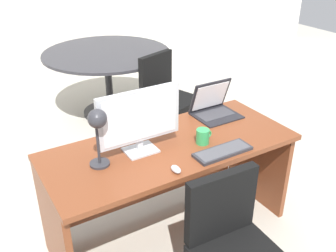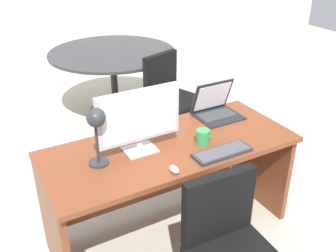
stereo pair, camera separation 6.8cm
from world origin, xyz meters
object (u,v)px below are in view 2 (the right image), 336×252
object	(u,v)px
monitor	(139,118)
laptop	(215,105)
desk	(167,169)
keyboard	(222,152)
desk_lamp	(96,125)
coffee_mug	(203,137)
mouse	(174,169)
meeting_chair_near	(172,106)
meeting_table	(113,66)

from	to	relation	value
monitor	laptop	xyz separation A→B (m)	(0.72, 0.21, -0.15)
desk	keyboard	bearing A→B (deg)	-53.90
desk	desk_lamp	size ratio (longest dim) A/B	4.43
coffee_mug	desk_lamp	bearing A→B (deg)	173.15
mouse	coffee_mug	world-z (taller)	coffee_mug
desk	meeting_chair_near	world-z (taller)	meeting_chair_near
keyboard	mouse	world-z (taller)	mouse
meeting_table	keyboard	bearing A→B (deg)	-95.23
laptop	desk_lamp	world-z (taller)	desk_lamp
monitor	keyboard	world-z (taller)	monitor
desk	mouse	size ratio (longest dim) A/B	20.43
keyboard	mouse	size ratio (longest dim) A/B	4.73
mouse	desk_lamp	xyz separation A→B (m)	(-0.35, 0.27, 0.25)
desk	monitor	distance (m)	0.49
desk_lamp	coffee_mug	xyz separation A→B (m)	(0.67, -0.08, -0.22)
desk	coffee_mug	bearing A→B (deg)	-36.40
monitor	desk_lamp	bearing A→B (deg)	-172.19
desk	monitor	xyz separation A→B (m)	(-0.21, -0.02, 0.45)
laptop	coffee_mug	size ratio (longest dim) A/B	2.83
mouse	meeting_chair_near	xyz separation A→B (m)	(0.86, 1.52, -0.40)
desk	coffee_mug	xyz separation A→B (m)	(0.19, -0.14, 0.27)
mouse	monitor	bearing A→B (deg)	102.32
desk	meeting_chair_near	size ratio (longest dim) A/B	1.90
desk_lamp	coffee_mug	size ratio (longest dim) A/B	3.30
desk	monitor	bearing A→B (deg)	-174.48
monitor	laptop	world-z (taller)	monitor
desk	desk_lamp	bearing A→B (deg)	-173.16
desk_lamp	coffee_mug	distance (m)	0.71
desk_lamp	meeting_table	distance (m)	2.33
desk_lamp	meeting_chair_near	distance (m)	1.86
desk	meeting_table	xyz separation A→B (m)	(0.44, 2.04, 0.06)
laptop	meeting_table	xyz separation A→B (m)	(-0.07, 1.85, -0.24)
monitor	mouse	xyz separation A→B (m)	(0.07, -0.31, -0.21)
laptop	coffee_mug	bearing A→B (deg)	-134.73
keyboard	meeting_chair_near	bearing A→B (deg)	71.47
desk_lamp	meeting_chair_near	xyz separation A→B (m)	(1.21, 1.25, -0.65)
laptop	meeting_chair_near	distance (m)	1.12
meeting_table	meeting_chair_near	distance (m)	0.92
monitor	keyboard	bearing A→B (deg)	-33.72
desk	laptop	bearing A→B (deg)	20.01
keyboard	desk_lamp	size ratio (longest dim) A/B	1.03
mouse	meeting_table	bearing A→B (deg)	76.35
keyboard	meeting_table	xyz separation A→B (m)	(0.21, 2.34, -0.17)
desk	laptop	distance (m)	0.62
mouse	meeting_table	world-z (taller)	mouse
keyboard	laptop	bearing A→B (deg)	59.65
mouse	desk	bearing A→B (deg)	67.43
laptop	keyboard	bearing A→B (deg)	-120.35
laptop	keyboard	xyz separation A→B (m)	(-0.29, -0.49, -0.07)
desk_lamp	coffee_mug	world-z (taller)	desk_lamp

